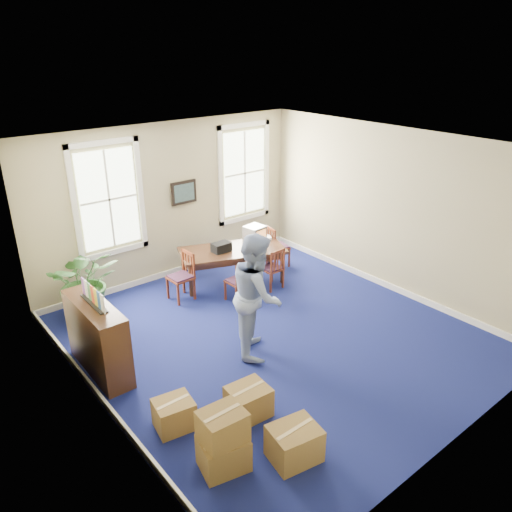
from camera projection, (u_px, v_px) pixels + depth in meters
floor at (274, 336)px, 8.48m from camera, size 6.50×6.50×0.00m
ceiling at (277, 147)px, 7.21m from camera, size 6.50×6.50×0.00m
wall_back at (170, 202)px, 10.16m from camera, size 6.50×0.00×6.50m
wall_front at (468, 336)px, 5.54m from camera, size 6.50×0.00×6.50m
wall_left at (91, 308)px, 6.11m from camera, size 0.00×6.50×6.50m
wall_right at (392, 211)px, 9.59m from camera, size 0.00×6.50×6.50m
baseboard_back at (176, 270)px, 10.75m from camera, size 6.00×0.04×0.12m
baseboard_left at (108, 407)px, 6.74m from camera, size 0.04×6.50×0.12m
baseboard_right at (383, 283)px, 10.18m from camera, size 0.04×6.50×0.12m
window_left at (109, 199)px, 9.28m from camera, size 1.40×0.12×2.20m
window_right at (244, 173)px, 11.13m from camera, size 1.40×0.12×2.20m
wall_picture at (184, 192)px, 10.24m from camera, size 0.58×0.06×0.48m
conference_table at (233, 265)px, 10.27m from camera, size 2.31×1.64×0.72m
crt_tv at (255, 234)px, 10.46m from camera, size 0.43×0.46×0.34m
game_console at (267, 238)px, 10.65m from camera, size 0.25×0.27×0.06m
equipment_bag at (221, 247)px, 9.99m from camera, size 0.37×0.24×0.19m
chair_near_left at (237, 280)px, 9.49m from camera, size 0.40×0.40×0.84m
chair_near_right at (271, 268)px, 9.98m from camera, size 0.40×0.40×0.87m
chair_end_left at (180, 277)px, 9.51m from camera, size 0.44×0.44×0.95m
chair_end_right at (278, 246)px, 10.95m from camera, size 0.48×0.48×0.93m
man at (257, 294)px, 7.73m from camera, size 1.19×1.23×2.00m
credenza at (98, 337)px, 7.38m from camera, size 0.43×1.48×1.16m
brochure_rack at (93, 293)px, 7.10m from camera, size 0.36×0.70×0.31m
potted_plant at (86, 282)px, 8.87m from camera, size 1.50×1.41×1.34m
cardboard_boxes at (232, 426)px, 5.91m from camera, size 1.64×1.64×0.84m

